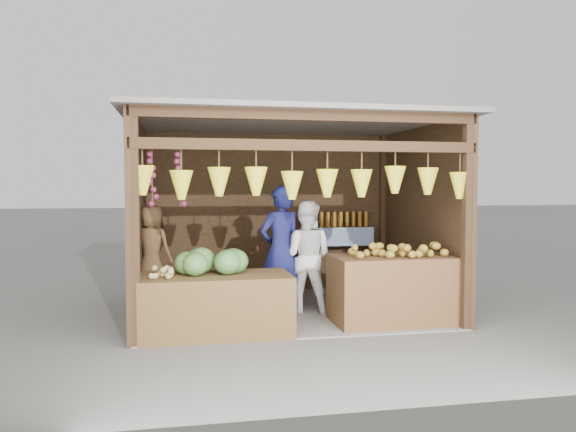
# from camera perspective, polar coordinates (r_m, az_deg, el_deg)

# --- Properties ---
(ground) EXTENTS (80.00, 80.00, 0.00)m
(ground) POSITION_cam_1_polar(r_m,az_deg,el_deg) (7.96, -0.12, -9.60)
(ground) COLOR #514F49
(ground) RESTS_ON ground
(stall_structure) EXTENTS (4.30, 3.30, 2.66)m
(stall_structure) POSITION_cam_1_polar(r_m,az_deg,el_deg) (7.72, -0.31, 2.47)
(stall_structure) COLOR slate
(stall_structure) RESTS_ON ground
(back_shelf) EXTENTS (1.25, 0.32, 1.32)m
(back_shelf) POSITION_cam_1_polar(r_m,az_deg,el_deg) (9.30, 4.76, -2.34)
(back_shelf) COLOR #382314
(back_shelf) RESTS_ON ground
(counter_left) EXTENTS (1.75, 0.85, 0.71)m
(counter_left) POSITION_cam_1_polar(r_m,az_deg,el_deg) (6.72, -7.30, -8.92)
(counter_left) COLOR #452D17
(counter_left) RESTS_ON ground
(counter_right) EXTENTS (1.50, 0.85, 0.86)m
(counter_right) POSITION_cam_1_polar(r_m,az_deg,el_deg) (7.29, 10.51, -7.37)
(counter_right) COLOR #4F341A
(counter_right) RESTS_ON ground
(stool) EXTENTS (0.34, 0.34, 0.32)m
(stool) POSITION_cam_1_polar(r_m,az_deg,el_deg) (7.99, -13.58, -8.45)
(stool) COLOR black
(stool) RESTS_ON ground
(man_standing) EXTENTS (0.75, 0.62, 1.75)m
(man_standing) POSITION_cam_1_polar(r_m,az_deg,el_deg) (7.64, -0.75, -3.48)
(man_standing) COLOR #15184F
(man_standing) RESTS_ON ground
(woman_standing) EXTENTS (0.92, 0.82, 1.55)m
(woman_standing) POSITION_cam_1_polar(r_m,az_deg,el_deg) (7.75, 1.83, -4.14)
(woman_standing) COLOR white
(woman_standing) RESTS_ON ground
(vendor_seated) EXTENTS (0.68, 0.62, 1.16)m
(vendor_seated) POSITION_cam_1_polar(r_m,az_deg,el_deg) (7.88, -13.65, -3.15)
(vendor_seated) COLOR brown
(vendor_seated) RESTS_ON stool
(melon_pile) EXTENTS (1.00, 0.50, 0.32)m
(melon_pile) POSITION_cam_1_polar(r_m,az_deg,el_deg) (6.70, -7.46, -4.50)
(melon_pile) COLOR #124615
(melon_pile) RESTS_ON counter_left
(tanfruit_pile) EXTENTS (0.34, 0.40, 0.13)m
(tanfruit_pile) POSITION_cam_1_polar(r_m,az_deg,el_deg) (6.56, -12.75, -5.55)
(tanfruit_pile) COLOR tan
(tanfruit_pile) RESTS_ON counter_left
(mango_pile) EXTENTS (1.40, 0.64, 0.22)m
(mango_pile) POSITION_cam_1_polar(r_m,az_deg,el_deg) (7.17, 11.13, -3.18)
(mango_pile) COLOR #AC5B16
(mango_pile) RESTS_ON counter_right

